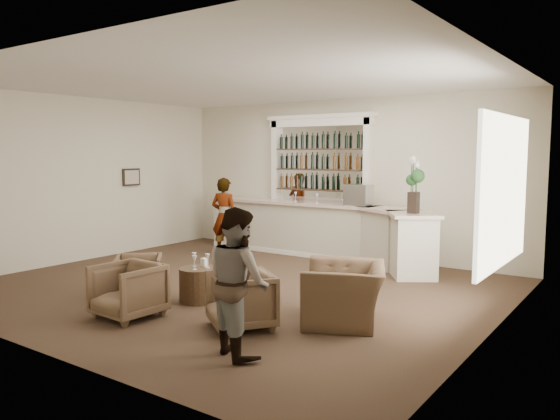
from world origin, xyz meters
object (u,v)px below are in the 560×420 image
(bar_counter, at_px, (322,230))
(guest, at_px, (238,281))
(armchair_center, at_px, (128,291))
(armchair_far, at_px, (344,293))
(flower_vase, at_px, (414,181))
(espresso_machine, at_px, (359,195))
(armchair_left, at_px, (139,276))
(armchair_right, at_px, (241,300))
(sommelier, at_px, (224,216))
(cocktail_table, at_px, (199,285))

(bar_counter, bearing_deg, guest, -68.45)
(armchair_center, bearing_deg, guest, -2.43)
(armchair_far, bearing_deg, flower_vase, 159.21)
(guest, xyz_separation_m, espresso_machine, (-1.24, 5.27, 0.55))
(guest, height_order, flower_vase, flower_vase)
(armchair_left, relative_size, armchair_far, 0.60)
(bar_counter, xyz_separation_m, armchair_right, (1.54, -4.57, -0.22))
(sommelier, bearing_deg, bar_counter, -163.96)
(armchair_right, xyz_separation_m, flower_vase, (0.70, 3.88, 1.34))
(armchair_far, relative_size, espresso_machine, 2.41)
(cocktail_table, distance_m, armchair_center, 1.15)
(armchair_center, xyz_separation_m, armchair_far, (2.44, 1.48, 0.01))
(armchair_left, bearing_deg, armchair_right, -51.55)
(bar_counter, xyz_separation_m, sommelier, (-1.85, -0.95, 0.26))
(guest, height_order, armchair_far, guest)
(armchair_left, distance_m, flower_vase, 4.85)
(guest, bearing_deg, cocktail_table, -10.82)
(bar_counter, distance_m, armchair_far, 4.39)
(sommelier, relative_size, flower_vase, 1.70)
(guest, relative_size, armchair_left, 2.31)
(cocktail_table, distance_m, guest, 2.31)
(guest, height_order, armchair_left, guest)
(sommelier, xyz_separation_m, espresso_machine, (2.69, 0.95, 0.52))
(cocktail_table, bearing_deg, armchair_center, -100.88)
(armchair_center, bearing_deg, armchair_right, 21.67)
(cocktail_table, height_order, armchair_left, armchair_left)
(cocktail_table, bearing_deg, armchair_right, -25.25)
(armchair_far, height_order, espresso_machine, espresso_machine)
(armchair_center, xyz_separation_m, flower_vase, (2.20, 4.40, 1.33))
(cocktail_table, bearing_deg, sommelier, 125.02)
(bar_counter, relative_size, armchair_center, 7.15)
(sommelier, distance_m, espresso_machine, 2.90)
(guest, relative_size, armchair_center, 2.01)
(armchair_center, bearing_deg, sommelier, 117.20)
(flower_vase, bearing_deg, armchair_left, -129.24)
(armchair_center, bearing_deg, espresso_machine, 83.75)
(armchair_left, xyz_separation_m, armchair_right, (2.24, -0.28, 0.04))
(sommelier, bearing_deg, flower_vase, 172.49)
(armchair_right, height_order, espresso_machine, espresso_machine)
(armchair_left, bearing_deg, cocktail_table, -25.63)
(armchair_center, height_order, espresso_machine, espresso_machine)
(bar_counter, distance_m, armchair_center, 5.09)
(sommelier, height_order, armchair_far, sommelier)
(cocktail_table, bearing_deg, guest, -35.60)
(armchair_far, bearing_deg, bar_counter, -170.92)
(bar_counter, height_order, flower_vase, flower_vase)
(bar_counter, relative_size, guest, 3.56)
(armchair_far, distance_m, flower_vase, 3.21)
(armchair_right, xyz_separation_m, armchair_far, (0.94, 0.96, 0.02))
(bar_counter, xyz_separation_m, armchair_far, (2.48, -3.61, -0.20))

